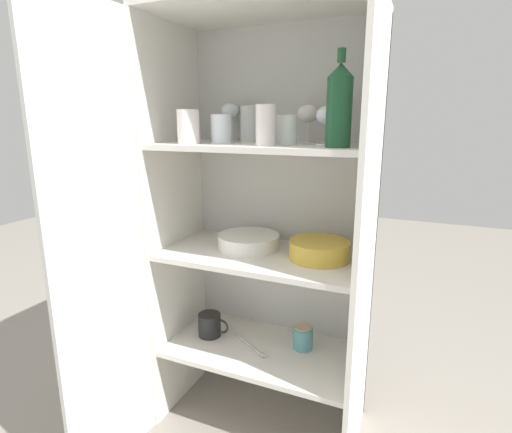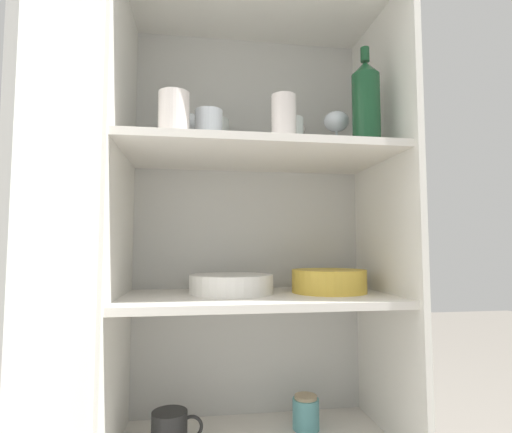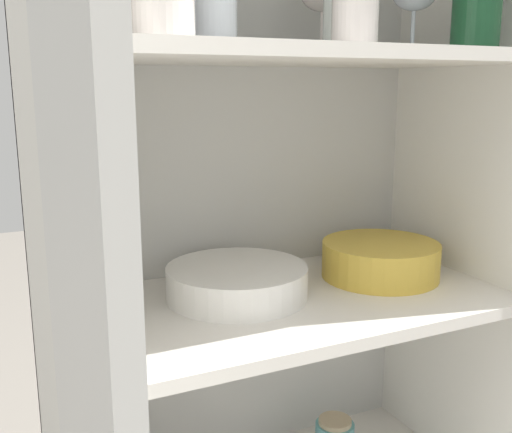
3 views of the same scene
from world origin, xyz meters
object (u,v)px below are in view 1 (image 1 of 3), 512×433
object	(u,v)px
wine_bottle	(339,105)
mixing_bowl_large	(319,249)
coffee_mug_primary	(210,325)
storage_jar	(303,337)
plate_stack_white	(249,241)

from	to	relation	value
wine_bottle	mixing_bowl_large	distance (m)	0.51
coffee_mug_primary	wine_bottle	bearing A→B (deg)	-10.58
wine_bottle	storage_jar	world-z (taller)	wine_bottle
wine_bottle	storage_jar	xyz separation A→B (m)	(-0.13, 0.16, -0.87)
plate_stack_white	storage_jar	distance (m)	0.44
mixing_bowl_large	wine_bottle	bearing A→B (deg)	-58.61
plate_stack_white	storage_jar	world-z (taller)	plate_stack_white
wine_bottle	mixing_bowl_large	world-z (taller)	wine_bottle
coffee_mug_primary	mixing_bowl_large	bearing A→B (deg)	2.87
plate_stack_white	mixing_bowl_large	world-z (taller)	mixing_bowl_large
mixing_bowl_large	coffee_mug_primary	size ratio (longest dim) A/B	1.60
plate_stack_white	mixing_bowl_large	bearing A→B (deg)	-3.00
coffee_mug_primary	storage_jar	bearing A→B (deg)	9.23
mixing_bowl_large	storage_jar	size ratio (longest dim) A/B	2.29
wine_bottle	coffee_mug_primary	bearing A→B (deg)	169.42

